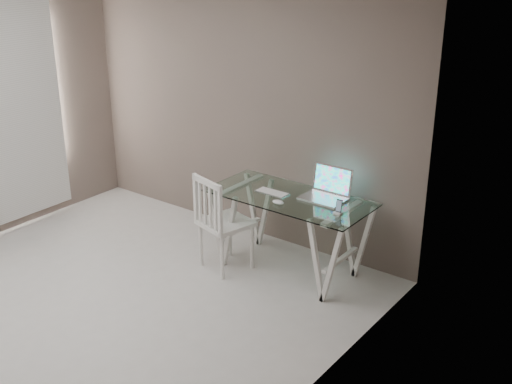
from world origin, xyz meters
TOP-DOWN VIEW (x-y plane):
  - room at (-0.06, 0.02)m, footprint 4.50×4.52m
  - desk at (0.92, 1.75)m, footprint 1.50×0.70m
  - chair at (0.40, 1.38)m, footprint 0.52×0.52m
  - laptop at (1.20, 1.93)m, footprint 0.39×0.32m
  - keyboard at (0.75, 1.73)m, footprint 0.31×0.13m
  - mouse at (0.94, 1.54)m, footprint 0.11×0.07m
  - phone_dock at (1.47, 1.68)m, footprint 0.07×0.07m

SIDE VIEW (x-z plane):
  - desk at x=0.92m, z-range 0.01..0.76m
  - chair at x=0.40m, z-range 0.05..0.98m
  - keyboard at x=0.75m, z-range 0.75..0.75m
  - mouse at x=0.94m, z-range 0.75..0.78m
  - phone_dock at x=1.47m, z-range 0.72..0.84m
  - laptop at x=1.20m, z-range 0.67..0.95m
  - room at x=-0.06m, z-range 0.36..3.07m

